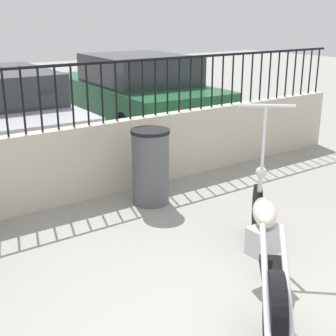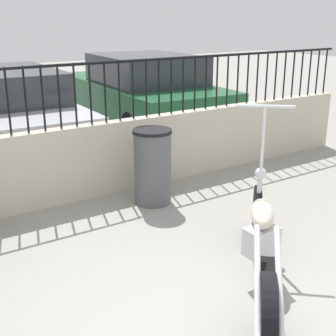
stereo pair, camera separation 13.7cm
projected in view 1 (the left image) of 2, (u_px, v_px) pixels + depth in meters
low_wall at (54, 168)px, 5.52m from camera, size 9.67×0.18×0.92m
fence_railing at (47, 87)px, 5.21m from camera, size 9.67×0.04×0.74m
motorcycle_dark_grey at (266, 249)px, 3.77m from camera, size 1.65×1.83×1.43m
trash_bin at (150, 167)px, 5.58m from camera, size 0.46×0.46×0.91m
car_green at (135, 92)px, 9.23m from camera, size 2.16×4.52×1.45m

